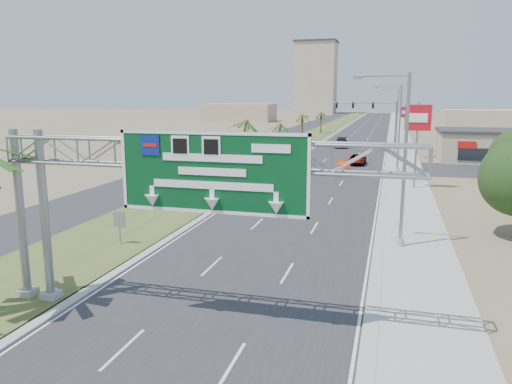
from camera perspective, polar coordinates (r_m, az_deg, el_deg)
The scene contains 26 objects.
road at distance 117.84m, azimuth 11.99°, elevation 6.46°, with size 12.00×300.00×0.02m, color #28282B.
sidewalk_right at distance 117.65m, azimuth 16.15°, elevation 6.28°, with size 4.00×300.00×0.10m, color #9E9B93.
median_grass at distance 118.82m, azimuth 7.14°, elevation 6.67°, with size 7.00×300.00×0.12m, color #435626.
opposing_road at distance 120.01m, azimuth 3.81°, elevation 6.75°, with size 8.00×300.00×0.02m, color #28282B.
sign_gantry at distance 19.11m, azimuth -9.00°, elevation 2.73°, with size 16.75×1.24×7.50m.
palm_row_b at distance 42.71m, azimuth -7.20°, elevation 5.69°, with size 3.99×3.99×5.95m.
palm_row_c at distance 57.73m, azimuth -1.13°, elevation 7.88°, with size 3.99×3.99×6.75m.
palm_row_d at distance 75.22m, azimuth 2.77°, elevation 7.63°, with size 3.99×3.99×5.45m.
palm_row_e at distance 93.81m, azimuth 5.32°, elevation 8.67°, with size 3.99×3.99×6.15m.
palm_row_f at distance 118.50m, azimuth 7.44°, elevation 8.90°, with size 3.99×3.99×5.75m.
streetlight_near at distance 29.60m, azimuth 16.21°, elevation 2.64°, with size 3.27×0.44×10.00m.
streetlight_mid at distance 59.46m, azimuth 15.85°, elevation 6.63°, with size 3.27×0.44×10.00m.
streetlight_far at distance 95.41m, azimuth 15.72°, elevation 8.11°, with size 3.27×0.44×10.00m.
signal_mast at distance 79.40m, azimuth 14.22°, elevation 7.80°, with size 10.28×0.71×8.00m.
store_building at distance 75.20m, azimuth 26.97°, elevation 4.61°, with size 18.00×10.00×4.00m, color tan.
median_signback_b at distance 30.43m, azimuth -15.35°, elevation -3.32°, with size 0.75×0.08×2.08m.
tower_distant at distance 260.36m, azimuth 6.84°, elevation 12.80°, with size 20.00×16.00×35.00m, color tan.
building_distant_left at distance 175.23m, azimuth -1.98°, elevation 9.06°, with size 24.00×14.00×6.00m, color tan.
building_distant_right at distance 149.28m, azimuth 24.41°, elevation 7.58°, with size 20.00×12.00×5.00m, color tan.
car_left_lane at distance 50.88m, azimuth 1.57°, elevation 1.95°, with size 1.87×4.65×1.58m, color black.
car_mid_lane at distance 58.36m, azimuth 9.96°, elevation 2.88°, with size 1.53×4.39×1.45m, color maroon.
car_right_lane at distance 65.67m, azimuth 11.47°, elevation 3.64°, with size 2.12×4.60×1.28m, color gray.
car_far at distance 87.22m, azimuth 9.74°, elevation 5.57°, with size 2.26×5.55×1.61m, color black.
pole_sign_red_near at distance 49.33m, azimuth 18.01°, elevation 7.60°, with size 2.41×0.46×8.13m.
pole_sign_blue at distance 74.31m, azimuth 18.06°, elevation 8.07°, with size 2.01×0.43×7.72m.
pole_sign_red_far at distance 89.88m, azimuth 16.85°, elevation 8.43°, with size 2.22×0.58×7.08m.
Camera 1 is at (6.73, -7.32, 8.75)m, focal length 35.00 mm.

